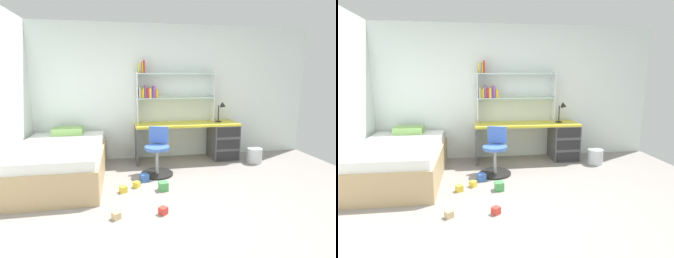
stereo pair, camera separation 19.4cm
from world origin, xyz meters
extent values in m
cube|color=gray|center=(0.00, 0.00, -0.01)|extent=(5.85, 5.79, 0.02)
cube|color=silver|center=(0.00, 2.42, 1.27)|extent=(5.85, 0.06, 2.54)
cube|color=gold|center=(0.37, 2.09, 0.70)|extent=(1.94, 0.56, 0.04)
cube|color=#4C4C51|center=(1.10, 2.09, 0.34)|extent=(0.49, 0.53, 0.68)
cube|color=#4C4C51|center=(-0.59, 2.09, 0.34)|extent=(0.03, 0.51, 0.68)
cube|color=black|center=(1.10, 1.82, 0.11)|extent=(0.44, 0.01, 0.17)
cube|color=black|center=(1.10, 1.82, 0.34)|extent=(0.44, 0.01, 0.17)
cube|color=black|center=(1.10, 1.82, 0.57)|extent=(0.44, 0.01, 0.17)
cube|color=silver|center=(-0.54, 2.25, 1.19)|extent=(0.02, 0.22, 0.94)
cube|color=silver|center=(0.92, 2.25, 1.19)|extent=(0.02, 0.22, 0.94)
cube|color=silver|center=(0.19, 2.25, 1.18)|extent=(1.44, 0.22, 0.02)
cube|color=silver|center=(0.19, 2.25, 1.63)|extent=(1.44, 0.22, 0.02)
cube|color=beige|center=(-0.50, 2.25, 1.29)|extent=(0.03, 0.19, 0.19)
cube|color=gold|center=(-0.46, 2.25, 1.27)|extent=(0.03, 0.14, 0.15)
cube|color=yellow|center=(-0.43, 2.25, 1.28)|extent=(0.03, 0.15, 0.19)
cube|color=purple|center=(-0.39, 2.25, 1.30)|extent=(0.03, 0.13, 0.23)
cube|color=red|center=(-0.35, 2.25, 1.28)|extent=(0.04, 0.14, 0.18)
cube|color=yellow|center=(-0.31, 2.25, 1.28)|extent=(0.03, 0.20, 0.18)
cube|color=purple|center=(-0.28, 2.25, 1.27)|extent=(0.02, 0.16, 0.16)
cube|color=purple|center=(-0.23, 2.25, 1.30)|extent=(0.04, 0.16, 0.22)
cube|color=gold|center=(-0.18, 2.25, 1.27)|extent=(0.04, 0.19, 0.15)
cube|color=yellow|center=(-0.50, 2.25, 1.73)|extent=(0.02, 0.15, 0.17)
cube|color=beige|center=(-0.47, 2.25, 1.76)|extent=(0.02, 0.12, 0.24)
cube|color=gold|center=(-0.44, 2.25, 1.73)|extent=(0.02, 0.19, 0.19)
cube|color=red|center=(-0.41, 2.25, 1.75)|extent=(0.02, 0.17, 0.23)
cylinder|color=black|center=(0.99, 2.11, 0.73)|extent=(0.12, 0.12, 0.02)
cylinder|color=black|center=(0.99, 2.11, 0.88)|extent=(0.02, 0.02, 0.30)
cone|color=black|center=(1.07, 2.06, 1.03)|extent=(0.12, 0.11, 0.13)
cylinder|color=black|center=(-0.30, 1.40, 0.01)|extent=(0.52, 0.52, 0.03)
cylinder|color=#A5A8AD|center=(-0.30, 1.40, 0.21)|extent=(0.05, 0.05, 0.43)
cylinder|color=#3F66BF|center=(-0.30, 1.40, 0.45)|extent=(0.40, 0.40, 0.05)
cube|color=#3F66BF|center=(-0.24, 1.57, 0.63)|extent=(0.32, 0.13, 0.28)
cube|color=tan|center=(-1.78, 1.40, 0.22)|extent=(1.26, 1.94, 0.44)
cube|color=white|center=(-1.78, 1.40, 0.51)|extent=(1.20, 1.88, 0.14)
cube|color=#8CBF66|center=(-1.78, 2.12, 0.64)|extent=(0.50, 0.32, 0.12)
cylinder|color=silver|center=(1.58, 1.71, 0.13)|extent=(0.27, 0.27, 0.27)
cube|color=#3860B7|center=(-0.53, 1.15, 0.06)|extent=(0.15, 0.15, 0.12)
cube|color=tan|center=(-0.94, 0.10, 0.04)|extent=(0.11, 0.11, 0.08)
cube|color=gold|center=(-0.85, 0.80, 0.04)|extent=(0.12, 0.12, 0.09)
cube|color=red|center=(-0.40, 0.11, 0.04)|extent=(0.12, 0.12, 0.09)
cube|color=#479E51|center=(-0.30, 0.77, 0.06)|extent=(0.13, 0.13, 0.12)
cube|color=gold|center=(-0.66, 0.94, 0.04)|extent=(0.12, 0.12, 0.08)
camera|label=1|loc=(-0.85, -2.71, 1.57)|focal=28.48mm
camera|label=2|loc=(-0.66, -2.74, 1.57)|focal=28.48mm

